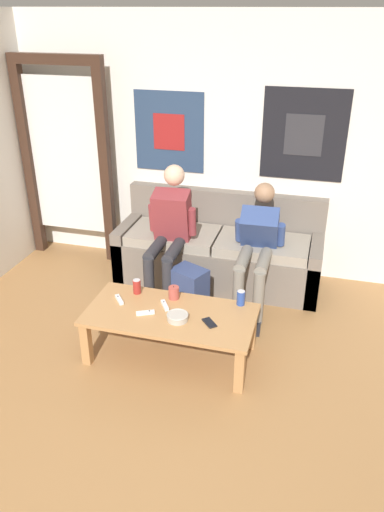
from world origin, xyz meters
TOP-DOWN VIEW (x-y plane):
  - ground_plane at (0.00, 0.00)m, footprint 18.00×18.00m
  - wall_back at (0.00, 2.95)m, footprint 10.00×0.07m
  - door_frame at (-1.78, 2.73)m, footprint 1.00×0.10m
  - couch at (-0.08, 2.59)m, footprint 2.05×0.73m
  - coffee_table at (-0.17, 1.23)m, footprint 1.33×0.65m
  - person_seated_adult at (-0.48, 2.20)m, footprint 0.47×0.83m
  - person_seated_teen at (0.35, 2.23)m, footprint 0.47×0.98m
  - backpack at (-0.20, 1.87)m, footprint 0.37×0.34m
  - ceramic_bowl at (-0.08, 1.16)m, footprint 0.17×0.17m
  - pillar_candle at (-0.21, 1.46)m, footprint 0.09×0.09m
  - drink_can_blue at (0.34, 1.51)m, footprint 0.07×0.07m
  - drink_can_red at (-0.53, 1.45)m, footprint 0.07×0.07m
  - game_controller_near_left at (-0.35, 1.17)m, footprint 0.14×0.09m
  - game_controller_near_right at (-0.62, 1.30)m, footprint 0.12×0.13m
  - game_controller_far_center at (-0.24, 1.31)m, footprint 0.11×0.14m
  - cell_phone at (0.16, 1.18)m, footprint 0.14×0.15m

SIDE VIEW (x-z plane):
  - ground_plane at x=0.00m, z-range 0.00..0.00m
  - backpack at x=-0.20m, z-range -0.01..0.44m
  - couch at x=-0.08m, z-range -0.13..0.74m
  - coffee_table at x=-0.17m, z-range 0.14..0.55m
  - cell_phone at x=0.16m, z-range 0.40..0.42m
  - game_controller_near_left at x=-0.35m, z-range 0.40..0.43m
  - game_controller_near_right at x=-0.62m, z-range 0.40..0.43m
  - game_controller_far_center at x=-0.24m, z-range 0.40..0.43m
  - ceramic_bowl at x=-0.08m, z-range 0.41..0.46m
  - pillar_candle at x=-0.21m, z-range 0.40..0.51m
  - drink_can_blue at x=0.34m, z-range 0.40..0.53m
  - drink_can_red at x=-0.53m, z-range 0.40..0.53m
  - person_seated_teen at x=0.35m, z-range 0.07..1.17m
  - person_seated_adult at x=-0.48m, z-range 0.06..1.30m
  - door_frame at x=-1.78m, z-range 0.12..2.27m
  - wall_back at x=0.00m, z-range 0.00..2.55m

